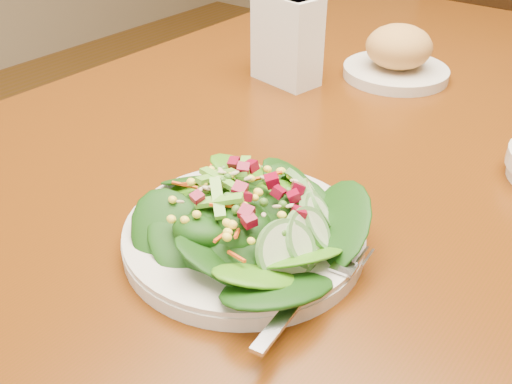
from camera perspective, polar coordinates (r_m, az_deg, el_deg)
dining_table at (r=0.92m, az=8.84°, el=2.27°), size 0.90×1.40×0.75m
chair_far at (r=1.84m, az=21.63°, el=10.33°), size 0.50×0.50×0.89m
salad_plate at (r=0.57m, az=-0.56°, el=-3.41°), size 0.25×0.25×0.07m
bread_plate at (r=1.01m, az=13.98°, el=13.02°), size 0.18×0.18×0.09m
napkin_holder at (r=0.95m, az=3.11°, el=15.23°), size 0.12×0.08×0.14m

